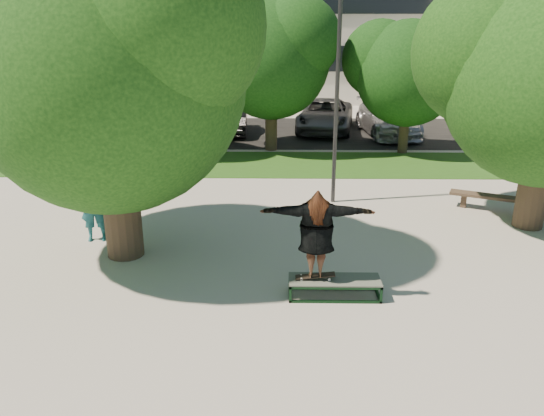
{
  "coord_description": "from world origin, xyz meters",
  "views": [
    {
      "loc": [
        -0.59,
        -10.31,
        5.12
      ],
      "look_at": [
        -0.78,
        0.6,
        1.31
      ],
      "focal_mm": 35.0,
      "sensor_mm": 36.0,
      "label": 1
    }
  ],
  "objects_px": {
    "car_silver_b": "(387,118)",
    "car_grey": "(325,115)",
    "tree_left": "(104,59)",
    "car_silver_a": "(204,122)",
    "bench": "(506,200)",
    "grind_box": "(334,287)",
    "car_dark": "(232,120)",
    "bystander": "(94,205)",
    "lamppost": "(337,97)"
  },
  "relations": [
    {
      "from": "car_dark",
      "to": "car_silver_b",
      "type": "height_order",
      "value": "car_silver_b"
    },
    {
      "from": "car_dark",
      "to": "bystander",
      "type": "bearing_deg",
      "value": -101.76
    },
    {
      "from": "lamppost",
      "to": "car_silver_b",
      "type": "bearing_deg",
      "value": 71.07
    },
    {
      "from": "grind_box",
      "to": "bench",
      "type": "distance_m",
      "value": 7.33
    },
    {
      "from": "bystander",
      "to": "car_grey",
      "type": "height_order",
      "value": "bystander"
    },
    {
      "from": "bystander",
      "to": "car_grey",
      "type": "bearing_deg",
      "value": 54.22
    },
    {
      "from": "bench",
      "to": "bystander",
      "type": "bearing_deg",
      "value": -144.14
    },
    {
      "from": "tree_left",
      "to": "car_grey",
      "type": "relative_size",
      "value": 1.27
    },
    {
      "from": "tree_left",
      "to": "bystander",
      "type": "bearing_deg",
      "value": 137.93
    },
    {
      "from": "grind_box",
      "to": "car_silver_a",
      "type": "relative_size",
      "value": 0.38
    },
    {
      "from": "car_silver_a",
      "to": "grind_box",
      "type": "bearing_deg",
      "value": -72.48
    },
    {
      "from": "bystander",
      "to": "car_dark",
      "type": "relative_size",
      "value": 0.45
    },
    {
      "from": "car_silver_a",
      "to": "bench",
      "type": "bearing_deg",
      "value": -44.92
    },
    {
      "from": "bench",
      "to": "car_silver_b",
      "type": "distance_m",
      "value": 11.36
    },
    {
      "from": "bystander",
      "to": "car_silver_b",
      "type": "relative_size",
      "value": 0.33
    },
    {
      "from": "car_silver_a",
      "to": "car_grey",
      "type": "xyz_separation_m",
      "value": [
        5.83,
        2.1,
        -0.03
      ]
    },
    {
      "from": "car_silver_b",
      "to": "tree_left",
      "type": "bearing_deg",
      "value": -126.73
    },
    {
      "from": "car_grey",
      "to": "tree_left",
      "type": "bearing_deg",
      "value": -102.53
    },
    {
      "from": "car_silver_a",
      "to": "car_dark",
      "type": "distance_m",
      "value": 1.84
    },
    {
      "from": "tree_left",
      "to": "grind_box",
      "type": "distance_m",
      "value": 6.69
    },
    {
      "from": "car_dark",
      "to": "car_grey",
      "type": "xyz_separation_m",
      "value": [
        4.63,
        0.71,
        0.1
      ]
    },
    {
      "from": "car_silver_a",
      "to": "car_silver_b",
      "type": "relative_size",
      "value": 0.87
    },
    {
      "from": "tree_left",
      "to": "bench",
      "type": "xyz_separation_m",
      "value": [
        10.11,
        3.0,
        -4.03
      ]
    },
    {
      "from": "car_silver_b",
      "to": "car_grey",
      "type": "bearing_deg",
      "value": 157.56
    },
    {
      "from": "lamppost",
      "to": "car_dark",
      "type": "distance_m",
      "value": 11.58
    },
    {
      "from": "tree_left",
      "to": "bench",
      "type": "distance_m",
      "value": 11.29
    },
    {
      "from": "tree_left",
      "to": "lamppost",
      "type": "xyz_separation_m",
      "value": [
        5.29,
        3.91,
        -1.27
      ]
    },
    {
      "from": "car_silver_b",
      "to": "grind_box",
      "type": "bearing_deg",
      "value": -108.97
    },
    {
      "from": "car_dark",
      "to": "tree_left",
      "type": "bearing_deg",
      "value": -97.92
    },
    {
      "from": "car_silver_b",
      "to": "car_silver_a",
      "type": "bearing_deg",
      "value": -177.24
    },
    {
      "from": "car_silver_a",
      "to": "car_silver_b",
      "type": "height_order",
      "value": "car_silver_a"
    },
    {
      "from": "bystander",
      "to": "car_dark",
      "type": "distance_m",
      "value": 13.88
    },
    {
      "from": "car_grey",
      "to": "lamppost",
      "type": "bearing_deg",
      "value": -84.45
    },
    {
      "from": "tree_left",
      "to": "car_silver_a",
      "type": "height_order",
      "value": "tree_left"
    },
    {
      "from": "car_silver_a",
      "to": "car_grey",
      "type": "relative_size",
      "value": 0.85
    },
    {
      "from": "car_dark",
      "to": "bench",
      "type": "bearing_deg",
      "value": -55.31
    },
    {
      "from": "lamppost",
      "to": "car_dark",
      "type": "relative_size",
      "value": 1.49
    },
    {
      "from": "car_grey",
      "to": "grind_box",
      "type": "bearing_deg",
      "value": -85.05
    },
    {
      "from": "car_silver_b",
      "to": "bench",
      "type": "bearing_deg",
      "value": -88.58
    },
    {
      "from": "car_silver_a",
      "to": "lamppost",
      "type": "bearing_deg",
      "value": -60.2
    },
    {
      "from": "car_silver_a",
      "to": "car_dark",
      "type": "xyz_separation_m",
      "value": [
        1.2,
        1.39,
        -0.14
      ]
    },
    {
      "from": "bystander",
      "to": "car_silver_b",
      "type": "distance_m",
      "value": 16.63
    },
    {
      "from": "tree_left",
      "to": "car_silver_b",
      "type": "height_order",
      "value": "tree_left"
    },
    {
      "from": "bystander",
      "to": "grind_box",
      "type": "bearing_deg",
      "value": -36.98
    },
    {
      "from": "tree_left",
      "to": "grind_box",
      "type": "bearing_deg",
      "value": -22.97
    },
    {
      "from": "bystander",
      "to": "car_silver_a",
      "type": "bearing_deg",
      "value": 74.95
    },
    {
      "from": "grind_box",
      "to": "car_grey",
      "type": "height_order",
      "value": "car_grey"
    },
    {
      "from": "car_grey",
      "to": "bench",
      "type": "bearing_deg",
      "value": -62.32
    },
    {
      "from": "grind_box",
      "to": "car_silver_b",
      "type": "relative_size",
      "value": 0.33
    },
    {
      "from": "bystander",
      "to": "tree_left",
      "type": "bearing_deg",
      "value": -52.61
    }
  ]
}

